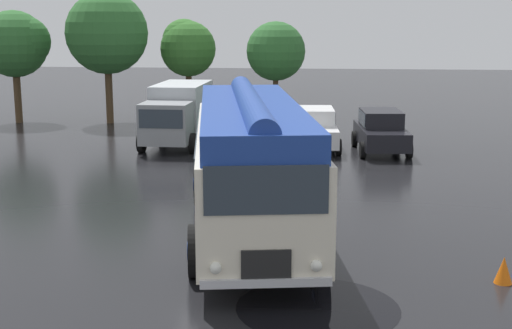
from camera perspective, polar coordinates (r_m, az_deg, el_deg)
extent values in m
plane|color=black|center=(18.02, -2.03, -5.21)|extent=(120.00, 120.00, 0.00)
cube|color=silver|center=(17.44, -0.50, -0.34)|extent=(4.13, 10.28, 2.10)
cube|color=#1E3D93|center=(17.22, -0.50, 4.00)|extent=(3.90, 10.05, 0.56)
cylinder|color=#1E3D93|center=(17.19, -0.51, 4.86)|extent=(2.17, 9.47, 0.60)
cube|color=#2D3842|center=(17.75, 3.53, 1.72)|extent=(1.37, 7.89, 0.84)
cube|color=#2D3842|center=(17.61, -4.67, 1.62)|extent=(1.37, 7.89, 0.84)
cube|color=#1E3D93|center=(17.75, 3.54, -0.05)|extent=(1.39, 8.09, 0.12)
cube|color=#1E3D93|center=(17.61, -4.64, -0.16)|extent=(1.39, 8.09, 0.12)
cube|color=#2D3842|center=(12.41, 0.83, -2.07)|extent=(2.18, 0.40, 0.88)
cube|color=black|center=(12.80, 0.82, -8.04)|extent=(0.90, 0.21, 0.56)
cube|color=silver|center=(12.90, 0.82, -9.45)|extent=(2.36, 0.49, 0.16)
sphere|color=white|center=(12.90, 4.85, -8.07)|extent=(0.22, 0.22, 0.22)
sphere|color=white|center=(12.77, -3.25, -8.26)|extent=(0.22, 0.22, 0.22)
cylinder|color=black|center=(14.87, 5.25, -6.69)|extent=(0.46, 1.13, 1.10)
cylinder|color=#1E3D93|center=(14.87, 5.25, -6.69)|extent=(0.38, 0.43, 0.39)
cylinder|color=black|center=(14.70, -4.89, -6.91)|extent=(0.46, 1.13, 1.10)
cylinder|color=#1E3D93|center=(14.70, -4.89, -6.91)|extent=(0.38, 0.43, 0.39)
cylinder|color=black|center=(20.60, 2.66, -1.49)|extent=(0.46, 1.13, 1.10)
cylinder|color=#1E3D93|center=(20.60, 2.66, -1.49)|extent=(0.38, 0.43, 0.39)
cylinder|color=black|center=(20.48, -4.60, -1.59)|extent=(0.46, 1.13, 1.10)
cylinder|color=#1E3D93|center=(20.48, -4.60, -1.59)|extent=(0.38, 0.43, 0.39)
cube|color=#144C28|center=(29.32, -1.11, 2.67)|extent=(1.87, 4.27, 0.70)
cube|color=#144C28|center=(29.37, -1.07, 4.01)|extent=(1.58, 2.24, 0.64)
cube|color=#2D3842|center=(29.26, 0.40, 3.98)|extent=(0.10, 1.93, 0.50)
cube|color=#2D3842|center=(29.50, -2.52, 4.03)|extent=(0.10, 1.93, 0.50)
cylinder|color=black|center=(27.97, 0.25, 1.52)|extent=(0.23, 0.65, 0.64)
cylinder|color=black|center=(28.26, -3.29, 1.60)|extent=(0.23, 0.65, 0.64)
cylinder|color=black|center=(30.52, 0.92, 2.36)|extent=(0.23, 0.65, 0.64)
cylinder|color=black|center=(30.79, -2.34, 2.43)|extent=(0.23, 0.65, 0.64)
cube|color=silver|center=(29.00, 4.70, 2.54)|extent=(1.98, 4.31, 0.70)
cube|color=silver|center=(29.05, 4.71, 3.89)|extent=(1.64, 2.28, 0.64)
cube|color=#2D3842|center=(29.10, 6.21, 3.87)|extent=(0.16, 1.93, 0.50)
cube|color=#2D3842|center=(29.02, 3.21, 3.90)|extent=(0.16, 1.93, 0.50)
cylinder|color=black|center=(27.84, 6.63, 1.39)|extent=(0.24, 0.65, 0.64)
cylinder|color=black|center=(27.74, 3.00, 1.42)|extent=(0.24, 0.65, 0.64)
cylinder|color=black|center=(30.39, 6.23, 2.25)|extent=(0.24, 0.65, 0.64)
cylinder|color=black|center=(30.31, 2.91, 2.28)|extent=(0.24, 0.65, 0.64)
cube|color=black|center=(28.68, 9.96, 2.30)|extent=(2.05, 4.33, 0.70)
cube|color=black|center=(28.73, 9.96, 3.67)|extent=(1.68, 2.30, 0.64)
cube|color=#2D3842|center=(28.86, 11.45, 3.64)|extent=(0.19, 1.93, 0.50)
cube|color=#2D3842|center=(28.62, 8.46, 3.69)|extent=(0.19, 1.93, 0.50)
cylinder|color=black|center=(27.63, 12.15, 1.13)|extent=(0.25, 0.65, 0.64)
cylinder|color=black|center=(27.34, 8.53, 1.15)|extent=(0.25, 0.65, 0.64)
cylinder|color=black|center=(30.15, 11.21, 2.02)|extent=(0.25, 0.65, 0.64)
cylinder|color=black|center=(29.88, 7.89, 2.05)|extent=(0.25, 0.65, 0.64)
cube|color=#B2B7BC|center=(30.95, -5.93, 4.54)|extent=(2.05, 3.97, 2.10)
cube|color=gray|center=(28.18, -7.18, 3.31)|extent=(1.92, 1.77, 1.60)
cube|color=#2D3842|center=(27.30, -7.64, 3.63)|extent=(1.70, 0.05, 0.72)
cylinder|color=black|center=(28.13, -5.06, 1.69)|extent=(0.25, 0.80, 0.80)
cylinder|color=black|center=(28.62, -9.14, 1.76)|extent=(0.25, 0.80, 0.80)
cylinder|color=black|center=(31.59, -3.76, 2.80)|extent=(0.25, 0.80, 0.80)
cylinder|color=black|center=(32.03, -7.43, 2.84)|extent=(0.25, 0.80, 0.80)
cylinder|color=#4C3823|center=(38.44, -18.53, 5.23)|extent=(0.36, 0.36, 2.72)
sphere|color=#2D662D|center=(38.27, -18.78, 9.13)|extent=(3.36, 3.36, 3.36)
sphere|color=#2D662D|center=(38.04, -17.96, 9.36)|extent=(2.50, 2.50, 2.50)
cylinder|color=#4C3823|center=(36.98, -11.67, 5.57)|extent=(0.36, 0.36, 2.99)
sphere|color=#2D662D|center=(36.80, -11.86, 10.27)|extent=(4.10, 4.10, 4.10)
sphere|color=#2D662D|center=(36.56, -11.97, 10.50)|extent=(2.87, 2.87, 2.87)
cylinder|color=#4C3823|center=(37.47, -5.38, 5.56)|extent=(0.31, 0.31, 2.63)
sphere|color=#336B28|center=(37.30, -5.45, 9.21)|extent=(2.86, 2.86, 2.86)
sphere|color=#336B28|center=(37.45, -5.77, 9.81)|extent=(2.26, 2.26, 2.26)
cylinder|color=#4C3823|center=(35.43, 1.57, 5.22)|extent=(0.26, 0.26, 2.58)
sphere|color=#2D662D|center=(35.25, 1.59, 9.05)|extent=(2.89, 2.89, 2.89)
sphere|color=#2D662D|center=(35.21, 0.97, 9.40)|extent=(1.60, 1.60, 1.60)
cone|color=orange|center=(15.21, 19.20, -7.98)|extent=(0.36, 0.36, 0.55)
cylinder|color=black|center=(13.37, 4.97, -11.34)|extent=(3.02, 3.02, 0.01)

